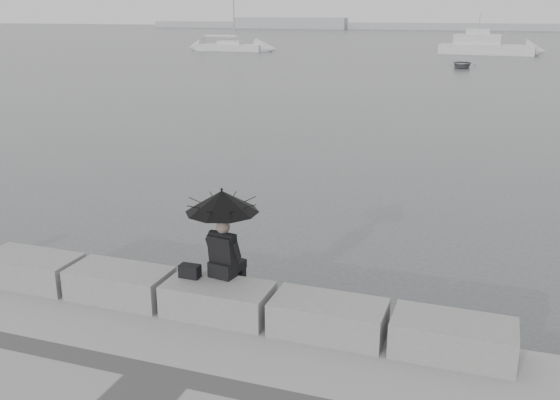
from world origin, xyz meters
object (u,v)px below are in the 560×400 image
at_px(dinghy, 462,64).
at_px(seated_person, 222,214).
at_px(sailboat_left, 230,47).
at_px(motor_cruiser, 487,46).

bearing_deg(dinghy, seated_person, -90.59).
distance_m(sailboat_left, motor_cruiser, 30.05).
xyz_separation_m(seated_person, sailboat_left, (-28.07, 63.96, -1.48)).
bearing_deg(motor_cruiser, sailboat_left, -168.25).
relative_size(seated_person, dinghy, 0.40).
height_order(sailboat_left, dinghy, sailboat_left).
height_order(sailboat_left, motor_cruiser, sailboat_left).
bearing_deg(motor_cruiser, dinghy, -90.06).
bearing_deg(dinghy, motor_cruiser, 85.13).
distance_m(seated_person, motor_cruiser, 67.76).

